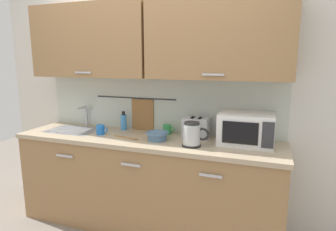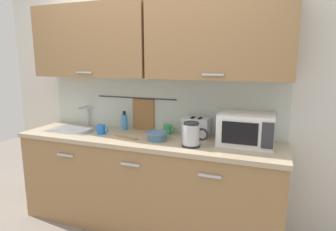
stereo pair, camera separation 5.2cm
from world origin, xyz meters
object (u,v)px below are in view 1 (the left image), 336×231
Objects in this scene: dish_soap_bottle at (124,122)px; mug_near_sink at (101,130)px; mixing_bowl at (157,135)px; microwave at (246,129)px; electric_kettle at (192,135)px; mug_by_kettle at (167,129)px; wooden_spoon at (129,138)px; toaster at (196,128)px.

dish_soap_bottle reaches higher than mug_near_sink.
dish_soap_bottle is 0.92× the size of mixing_bowl.
electric_kettle is (-0.42, -0.22, -0.03)m from microwave.
microwave is 1.37m from mug_near_sink.
mug_by_kettle is (0.01, 0.24, 0.00)m from mixing_bowl.
microwave is 3.83× the size of mug_near_sink.
electric_kettle is 1.16× the size of dish_soap_bottle.
microwave is at bearing -6.55° from mug_by_kettle.
mug_by_kettle is at bearing 44.70° from wooden_spoon.
dish_soap_bottle is 0.79m from toaster.
electric_kettle reaches higher than mixing_bowl.
mixing_bowl is at bearing -0.29° from mug_near_sink.
dish_soap_bottle is 0.71× the size of wooden_spoon.
wooden_spoon is at bearing -6.73° from mug_near_sink.
mug_near_sink is 1.00× the size of mug_by_kettle.
mixing_bowl is 0.84× the size of toaster.
electric_kettle is 0.36m from mixing_bowl.
electric_kettle reaches higher than mug_by_kettle.
microwave is at bearing 6.27° from mug_near_sink.
mug_near_sink is (-0.94, 0.08, -0.05)m from electric_kettle.
mixing_bowl reaches higher than wooden_spoon.
mixing_bowl is 1.78× the size of mug_by_kettle.
microwave is 0.79m from mixing_bowl.
mug_near_sink is (-1.36, -0.15, -0.09)m from microwave.
toaster reaches higher than mug_near_sink.
dish_soap_bottle is 0.36m from wooden_spoon.
mug_near_sink is at bearing 179.71° from mixing_bowl.
mug_near_sink is 0.56× the size of mixing_bowl.
electric_kettle is at bearing -151.83° from microwave.
mug_by_kettle is at bearing 137.18° from electric_kettle.
mug_by_kettle is at bearing 21.27° from mug_near_sink.
dish_soap_bottle reaches higher than wooden_spoon.
electric_kettle reaches higher than toaster.
mug_by_kettle is at bearing 174.30° from toaster.
microwave reaches higher than mug_near_sink.
dish_soap_bottle is at bearing 177.31° from toaster.
electric_kettle is 0.89× the size of toaster.
toaster reaches higher than wooden_spoon.
toaster is at bearing 23.04° from wooden_spoon.
toaster is 0.30m from mug_by_kettle.
electric_kettle is 0.82× the size of wooden_spoon.
mug_near_sink is at bearing 173.27° from wooden_spoon.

